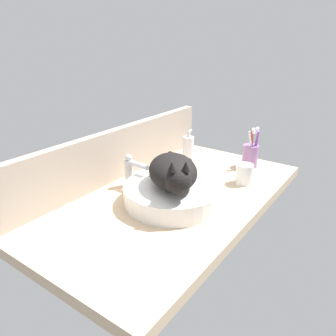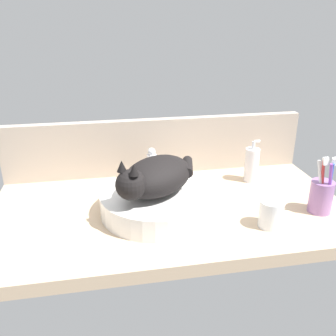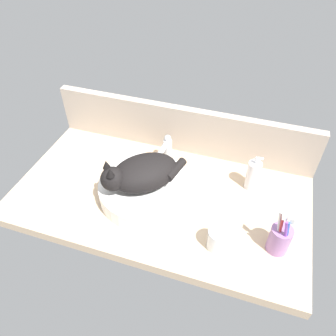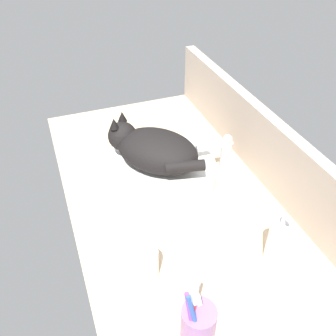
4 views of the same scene
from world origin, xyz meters
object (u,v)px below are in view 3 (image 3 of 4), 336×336
object	(u,v)px
sink_basin	(146,189)
cat	(141,173)
water_glass	(218,240)
toothbrush_cup	(280,239)
soap_dispenser	(253,175)
faucet	(167,149)

from	to	relation	value
sink_basin	cat	distance (cm)	9.31
sink_basin	water_glass	bearing A→B (deg)	-24.82
sink_basin	water_glass	distance (cm)	34.08
toothbrush_cup	water_glass	distance (cm)	19.87
cat	water_glass	distance (cm)	35.73
toothbrush_cup	cat	bearing A→B (deg)	171.07
cat	soap_dispenser	size ratio (longest dim) A/B	1.89
faucet	water_glass	distance (cm)	46.27
faucet	sink_basin	bearing A→B (deg)	-93.73
sink_basin	toothbrush_cup	distance (cm)	50.81
cat	water_glass	bearing A→B (deg)	-22.67
toothbrush_cup	water_glass	bearing A→B (deg)	-164.38
soap_dispenser	toothbrush_cup	xyz separation A→B (cm)	(12.13, -26.35, -0.75)
faucet	toothbrush_cup	size ratio (longest dim) A/B	0.73
sink_basin	toothbrush_cup	xyz separation A→B (cm)	(49.96, -8.98, 2.23)
sink_basin	soap_dispenser	distance (cm)	41.73
cat	faucet	xyz separation A→B (cm)	(2.33, 22.09, -5.36)
cat	faucet	distance (cm)	22.85
toothbrush_cup	soap_dispenser	bearing A→B (deg)	114.73
cat	toothbrush_cup	bearing A→B (deg)	-8.93
sink_basin	water_glass	size ratio (longest dim) A/B	4.34
faucet	water_glass	xyz separation A→B (cm)	(29.56, -35.41, -3.74)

